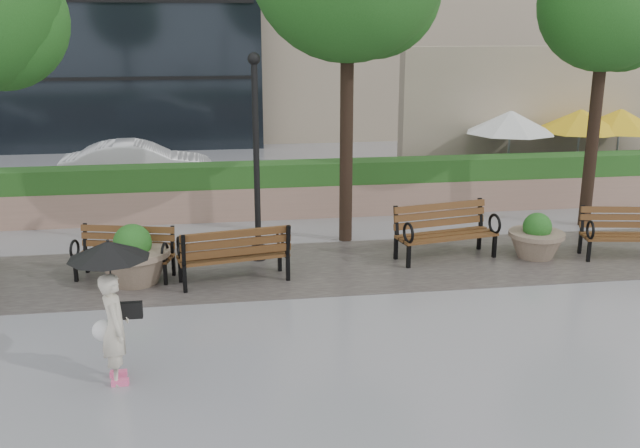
{
  "coord_description": "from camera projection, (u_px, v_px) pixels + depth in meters",
  "views": [
    {
      "loc": [
        -0.91,
        -10.11,
        4.62
      ],
      "look_at": [
        0.96,
        2.25,
        1.1
      ],
      "focal_mm": 40.0,
      "sensor_mm": 36.0,
      "label": 1
    }
  ],
  "objects": [
    {
      "name": "planter_left",
      "position": [
        134.0,
        260.0,
        13.04
      ],
      "size": [
        1.34,
        1.34,
        1.13
      ],
      "color": "#7F6B56",
      "rests_on": "ground"
    },
    {
      "name": "lamppost",
      "position": [
        257.0,
        172.0,
        13.97
      ],
      "size": [
        0.28,
        0.28,
        4.11
      ],
      "color": "black",
      "rests_on": "ground"
    },
    {
      "name": "cafe_hedge",
      "position": [
        578.0,
        181.0,
        19.6
      ],
      "size": [
        8.0,
        0.5,
        0.9
      ],
      "primitive_type": "cube",
      "color": "#22551C",
      "rests_on": "ground"
    },
    {
      "name": "ground",
      "position": [
        280.0,
        334.0,
        11.0
      ],
      "size": [
        100.0,
        100.0,
        0.0
      ],
      "primitive_type": "plane",
      "color": "gray",
      "rests_on": "ground"
    },
    {
      "name": "car_right",
      "position": [
        139.0,
        166.0,
        20.37
      ],
      "size": [
        4.33,
        1.71,
        1.4
      ],
      "primitive_type": "imported",
      "rotation": [
        0.0,
        0.0,
        1.62
      ],
      "color": "white",
      "rests_on": "ground"
    },
    {
      "name": "patio_umb_white",
      "position": [
        511.0,
        122.0,
        19.67
      ],
      "size": [
        2.5,
        2.5,
        2.3
      ],
      "color": "black",
      "rests_on": "ground"
    },
    {
      "name": "hedge_wall",
      "position": [
        253.0,
        191.0,
        17.48
      ],
      "size": [
        24.0,
        0.8,
        1.35
      ],
      "color": "#9D7765",
      "rests_on": "ground"
    },
    {
      "name": "patio_umb_yellow_a",
      "position": [
        581.0,
        121.0,
        20.0
      ],
      "size": [
        2.5,
        2.5,
        2.3
      ],
      "color": "black",
      "rests_on": "ground"
    },
    {
      "name": "patio_umb_yellow_b",
      "position": [
        620.0,
        120.0,
        20.1
      ],
      "size": [
        2.5,
        2.5,
        2.3
      ],
      "color": "black",
      "rests_on": "ground"
    },
    {
      "name": "cobble_strip",
      "position": [
        266.0,
        270.0,
        13.86
      ],
      "size": [
        28.0,
        3.2,
        0.01
      ],
      "primitive_type": "cube",
      "color": "#383330",
      "rests_on": "ground"
    },
    {
      "name": "planter_right",
      "position": [
        536.0,
        240.0,
        14.51
      ],
      "size": [
        1.12,
        1.12,
        0.94
      ],
      "color": "#7F6B56",
      "rests_on": "ground"
    },
    {
      "name": "bench_1",
      "position": [
        125.0,
        264.0,
        13.31
      ],
      "size": [
        1.91,
        1.14,
        0.96
      ],
      "rotation": [
        0.0,
        0.0,
        -0.25
      ],
      "color": "#573619",
      "rests_on": "ground"
    },
    {
      "name": "pedestrian",
      "position": [
        112.0,
        298.0,
        9.28
      ],
      "size": [
        1.05,
        1.05,
        1.94
      ],
      "rotation": [
        0.0,
        0.0,
        1.77
      ],
      "color": "beige",
      "rests_on": "ground"
    },
    {
      "name": "bench_2",
      "position": [
        234.0,
        265.0,
        13.14
      ],
      "size": [
        2.11,
        1.15,
        1.08
      ],
      "rotation": [
        0.0,
        0.0,
        3.32
      ],
      "color": "#573619",
      "rests_on": "ground"
    },
    {
      "name": "bench_4",
      "position": [
        629.0,
        244.0,
        14.49
      ],
      "size": [
        2.0,
        1.06,
        1.02
      ],
      "rotation": [
        0.0,
        0.0,
        -0.17
      ],
      "color": "#573619",
      "rests_on": "ground"
    },
    {
      "name": "asphalt_street",
      "position": [
        245.0,
        183.0,
        21.47
      ],
      "size": [
        40.0,
        7.0,
        0.0
      ],
      "primitive_type": "cube",
      "color": "black",
      "rests_on": "ground"
    },
    {
      "name": "cafe_wall",
      "position": [
        563.0,
        114.0,
        21.34
      ],
      "size": [
        10.0,
        0.6,
        4.0
      ],
      "primitive_type": "cube",
      "color": "tan",
      "rests_on": "ground"
    },
    {
      "name": "bench_3",
      "position": [
        445.0,
        243.0,
        14.45
      ],
      "size": [
        2.16,
        1.2,
        1.1
      ],
      "rotation": [
        0.0,
        0.0,
        0.19
      ],
      "color": "#573619",
      "rests_on": "ground"
    },
    {
      "name": "tree_2",
      "position": [
        611.0,
        10.0,
        15.73
      ],
      "size": [
        3.13,
        2.98,
        6.55
      ],
      "color": "black",
      "rests_on": "ground"
    }
  ]
}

